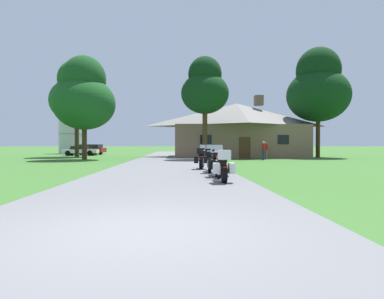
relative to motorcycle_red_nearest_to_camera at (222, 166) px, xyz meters
name	(u,v)px	position (x,y,z in m)	size (l,w,h in m)	color
ground_plane	(170,163)	(-2.16, 13.40, -0.61)	(500.00, 500.00, 0.00)	#386628
asphalt_driveway	(169,164)	(-2.16, 11.40, -0.58)	(6.40, 80.00, 0.06)	slate
motorcycle_red_nearest_to_camera	(222,166)	(0.00, 0.00, 0.00)	(0.72, 2.08, 1.30)	black
motorcycle_silver_second_in_row	(216,163)	(0.04, 2.13, 0.00)	(0.74, 2.08, 1.30)	black
motorcycle_black_third_in_row	(210,160)	(-0.04, 4.14, 0.01)	(0.68, 2.08, 1.30)	black
motorcycle_orange_farthest_in_row	(202,159)	(-0.26, 6.31, 0.00)	(0.91, 2.08, 1.30)	black
stone_lodge	(237,129)	(4.98, 24.58, 2.43)	(14.36, 9.23, 6.80)	brown
bystander_red_shirt_near_lodge	(266,149)	(6.79, 19.33, 0.32)	(0.34, 0.52, 1.67)	#75664C
bystander_red_shirt_beside_signpost	(264,149)	(6.15, 17.68, 0.32)	(0.26, 0.55, 1.67)	navy
tree_right_of_lodge	(318,88)	(13.35, 22.84, 6.75)	(6.55, 6.55, 11.66)	#422D19
tree_left_near	(84,96)	(-9.95, 18.56, 5.11)	(5.53, 5.53, 9.35)	#422D19
tree_left_far	(77,95)	(-12.70, 25.50, 6.29)	(5.78, 5.78, 10.70)	#422D19
tree_by_lodge_front	(205,88)	(0.91, 18.10, 5.84)	(4.29, 4.29, 9.29)	#422D19
metal_silo_distant	(71,131)	(-17.67, 39.28, 2.82)	(3.64, 3.64, 6.85)	#B2B7BC
parked_red_suv_far_left	(88,149)	(-13.73, 34.12, 0.17)	(4.87, 2.68, 1.40)	maroon
parked_white_sedan_far_left	(80,150)	(-13.58, 29.91, 0.03)	(4.28, 2.06, 1.20)	silver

